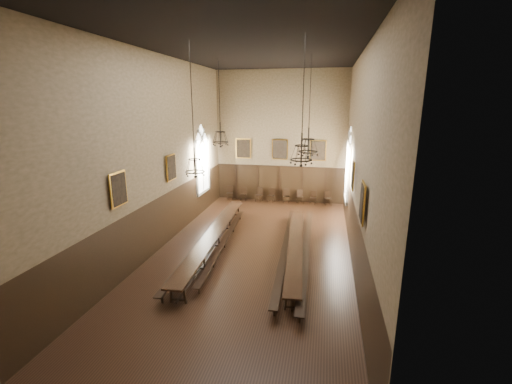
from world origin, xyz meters
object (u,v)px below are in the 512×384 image
(table_left, at_px, (214,240))
(chair_3, at_px, (271,198))
(bench_left_inner, at_px, (225,243))
(chandelier_back_right, at_px, (308,146))
(chair_0, at_px, (230,196))
(chair_1, at_px, (243,197))
(bench_right_outer, at_px, (306,250))
(chair_4, at_px, (286,199))
(chandelier_back_left, at_px, (220,137))
(bench_left_outer, at_px, (201,244))
(chair_6, at_px, (313,200))
(chandelier_front_left, at_px, (195,162))
(chair_2, at_px, (259,197))
(table_right, at_px, (295,250))
(chair_5, at_px, (300,199))
(chandelier_front_right, at_px, (301,151))
(bench_right_inner, at_px, (286,248))
(chair_7, at_px, (328,201))

(table_left, xyz_separation_m, chair_3, (1.42, 8.43, -0.12))
(bench_left_inner, xyz_separation_m, chandelier_back_right, (3.73, 2.07, 4.53))
(chair_0, height_order, chair_1, chair_0)
(bench_right_outer, height_order, chair_0, chair_0)
(chair_1, distance_m, chair_4, 3.10)
(chair_0, xyz_separation_m, chandelier_back_right, (5.81, -6.19, 4.48))
(chair_4, xyz_separation_m, chandelier_back_left, (-2.81, -6.04, 4.85))
(chair_0, distance_m, chandelier_back_right, 9.60)
(bench_left_outer, xyz_separation_m, bench_right_outer, (4.97, 0.23, 0.02))
(chair_6, bearing_deg, chandelier_front_left, -101.16)
(chair_6, bearing_deg, chair_2, -168.09)
(table_right, height_order, chair_0, chair_0)
(chair_0, bearing_deg, table_left, -92.72)
(table_right, distance_m, chair_1, 9.78)
(table_left, height_order, chair_2, chair_2)
(bench_left_inner, height_order, chair_5, chair_5)
(chair_0, bearing_deg, chair_3, -12.97)
(table_right, bearing_deg, bench_left_outer, -178.99)
(chair_6, distance_m, chandelier_front_right, 12.37)
(bench_left_outer, height_order, bench_left_inner, bench_left_outer)
(chair_4, distance_m, chandelier_front_left, 11.80)
(table_right, relative_size, bench_right_outer, 0.86)
(bench_right_outer, bearing_deg, bench_right_inner, 174.88)
(chair_7, height_order, chandelier_front_right, chandelier_front_right)
(bench_right_outer, distance_m, chair_2, 9.35)
(chair_4, relative_size, chair_5, 0.98)
(bench_right_inner, xyz_separation_m, chandelier_front_right, (0.77, -2.79, 4.92))
(table_left, distance_m, bench_left_inner, 0.51)
(bench_left_outer, bearing_deg, bench_right_outer, 2.67)
(bench_left_inner, xyz_separation_m, chandelier_front_right, (3.76, -2.94, 4.95))
(chair_4, relative_size, chandelier_front_left, 0.19)
(bench_right_inner, bearing_deg, bench_right_outer, -5.12)
(table_right, xyz_separation_m, chair_2, (-3.39, 8.67, -0.06))
(table_left, xyz_separation_m, bench_left_outer, (-0.56, -0.33, -0.13))
(bench_left_outer, xyz_separation_m, chair_4, (3.06, 8.76, 0.01))
(table_right, bearing_deg, bench_left_inner, 173.67)
(table_left, xyz_separation_m, bench_right_outer, (4.41, -0.09, -0.11))
(chair_3, bearing_deg, chandelier_back_left, -92.84)
(chair_0, xyz_separation_m, chair_4, (4.10, 0.04, -0.02))
(chair_2, distance_m, chandelier_back_left, 7.78)
(chair_5, height_order, chair_6, chair_5)
(table_right, bearing_deg, chandelier_front_left, -151.91)
(chair_1, distance_m, chair_7, 5.97)
(table_right, bearing_deg, chair_4, 99.40)
(chair_4, distance_m, chandelier_back_left, 8.24)
(bench_right_inner, bearing_deg, table_left, 179.84)
(table_right, distance_m, bench_left_outer, 4.50)
(chair_7, bearing_deg, chandelier_back_left, -145.60)
(chair_2, xyz_separation_m, chair_6, (3.80, 0.11, -0.02))
(chair_3, relative_size, chair_7, 0.97)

